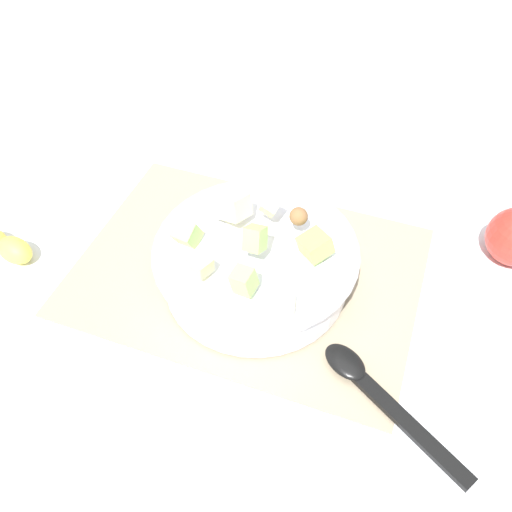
{
  "coord_description": "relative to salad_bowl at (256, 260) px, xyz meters",
  "views": [
    {
      "loc": [
        -0.17,
        0.45,
        0.57
      ],
      "look_at": [
        -0.02,
        0.01,
        0.05
      ],
      "focal_mm": 37.99,
      "sensor_mm": 36.0,
      "label": 1
    }
  ],
  "objects": [
    {
      "name": "placemat",
      "position": [
        0.02,
        -0.01,
        -0.04
      ],
      "size": [
        0.46,
        0.33,
        0.01
      ],
      "primitive_type": "cube",
      "color": "gray",
      "rests_on": "ground_plane"
    },
    {
      "name": "ground_plane",
      "position": [
        0.02,
        -0.01,
        -0.05
      ],
      "size": [
        2.4,
        2.4,
        0.0
      ],
      "primitive_type": "plane",
      "color": "silver"
    },
    {
      "name": "serving_spoon",
      "position": [
        -0.18,
        0.11,
        -0.03
      ],
      "size": [
        0.19,
        0.13,
        0.01
      ],
      "color": "black",
      "rests_on": "placemat"
    },
    {
      "name": "salad_bowl",
      "position": [
        0.0,
        0.0,
        0.0
      ],
      "size": [
        0.26,
        0.26,
        0.12
      ],
      "color": "white",
      "rests_on": "placemat"
    }
  ]
}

